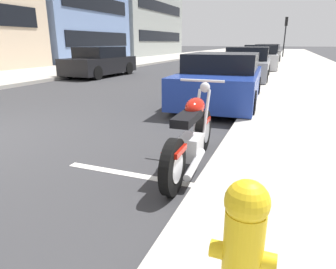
{
  "coord_description": "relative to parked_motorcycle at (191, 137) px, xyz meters",
  "views": [
    {
      "loc": [
        -3.02,
        -5.08,
        1.6
      ],
      "look_at": [
        0.28,
        -3.8,
        0.5
      ],
      "focal_mm": 31.62,
      "sensor_mm": 36.0,
      "label": 1
    }
  ],
  "objects": [
    {
      "name": "parking_stall_stripe",
      "position": [
        -0.48,
        0.46,
        -0.42
      ],
      "size": [
        0.12,
        2.2,
        0.01
      ],
      "primitive_type": "cube",
      "color": "silver",
      "rests_on": "ground"
    },
    {
      "name": "parked_car_second_in_row",
      "position": [
        14.99,
        0.39,
        0.26
      ],
      "size": [
        4.17,
        2.13,
        1.46
      ],
      "rotation": [
        0.0,
        0.0,
        0.07
      ],
      "color": "silver",
      "rests_on": "ground"
    },
    {
      "name": "townhouse_near_left",
      "position": [
        30.9,
        17.2,
        4.72
      ],
      "size": [
        14.7,
        8.39,
        10.3
      ],
      "color": "#939993",
      "rests_on": "ground"
    },
    {
      "name": "car_opposite_curb",
      "position": [
        9.11,
        7.42,
        0.24
      ],
      "size": [
        4.1,
        1.97,
        1.39
      ],
      "rotation": [
        0.0,
        0.0,
        3.09
      ],
      "color": "black",
      "rests_on": "ground"
    },
    {
      "name": "parked_car_far_down_curb",
      "position": [
        4.38,
        0.5,
        0.21
      ],
      "size": [
        4.19,
        2.09,
        1.33
      ],
      "rotation": [
        0.0,
        0.0,
        0.05
      ],
      "color": "navy",
      "rests_on": "ground"
    },
    {
      "name": "townhouse_behind_pole",
      "position": [
        17.76,
        18.35,
        3.76
      ],
      "size": [
        10.01,
        10.7,
        8.38
      ],
      "color": "#6B84B2",
      "rests_on": "ground"
    },
    {
      "name": "parked_car_near_corner",
      "position": [
        26.87,
        0.6,
        0.24
      ],
      "size": [
        4.22,
        2.08,
        1.45
      ],
      "rotation": [
        0.0,
        0.0,
        -0.06
      ],
      "color": "gray",
      "rests_on": "ground"
    },
    {
      "name": "parked_car_behind_motorcycle",
      "position": [
        9.91,
        0.49,
        0.23
      ],
      "size": [
        4.47,
        1.94,
        1.41
      ],
      "rotation": [
        0.0,
        0.0,
        0.03
      ],
      "color": "gray",
      "rests_on": "ground"
    },
    {
      "name": "traffic_signal_near_corner",
      "position": [
        30.87,
        -0.68,
        2.55
      ],
      "size": [
        0.36,
        0.28,
        3.92
      ],
      "color": "black",
      "rests_on": "sidewalk_near_curb"
    },
    {
      "name": "fire_hydrant",
      "position": [
        -2.08,
        -0.92,
        0.13
      ],
      "size": [
        0.24,
        0.36,
        0.79
      ],
      "color": "gold",
      "rests_on": "sidewalk_near_curb"
    },
    {
      "name": "sidewalk_near_curb",
      "position": [
        11.52,
        -2.44,
        -0.36
      ],
      "size": [
        120.0,
        4.4,
        0.14
      ],
      "primitive_type": "cube",
      "color": "#ADA89E",
      "rests_on": "ground"
    },
    {
      "name": "sidewalk_far_curb",
      "position": [
        11.52,
        10.75,
        -0.36
      ],
      "size": [
        120.0,
        5.0,
        0.14
      ],
      "primitive_type": "cube",
      "color": "#ADA89E",
      "rests_on": "ground"
    },
    {
      "name": "parked_car_mid_block",
      "position": [
        21.1,
        0.36,
        0.25
      ],
      "size": [
        4.16,
        1.97,
        1.46
      ],
      "rotation": [
        0.0,
        0.0,
        -0.04
      ],
      "color": "black",
      "rests_on": "ground"
    },
    {
      "name": "parked_motorcycle",
      "position": [
        0.0,
        0.0,
        0.0
      ],
      "size": [
        2.07,
        0.62,
        1.11
      ],
      "rotation": [
        0.0,
        0.0,
        0.03
      ],
      "color": "black",
      "rests_on": "ground"
    }
  ]
}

